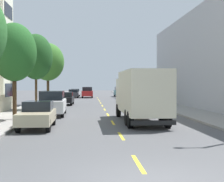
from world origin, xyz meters
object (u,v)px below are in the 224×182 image
(street_tree_third, at_px, (36,57))
(moving_red_sedan, at_px, (87,92))
(street_tree_farthest, at_px, (48,62))
(parked_suv_forest, at_px, (132,95))
(parked_suv_white, at_px, (52,103))
(parked_wagon_charcoal, at_px, (73,93))
(parked_hatchback_silver, at_px, (75,93))
(parked_suv_teal, at_px, (120,92))
(delivery_box_truck, at_px, (141,93))
(parked_hatchback_orange, at_px, (140,99))
(street_tree_second, at_px, (14,52))
(parked_hatchback_champagne, at_px, (37,115))
(parked_hatchback_black, at_px, (66,98))
(parked_pickup_navy, at_px, (125,94))

(street_tree_third, relative_size, moving_red_sedan, 1.45)
(street_tree_farthest, bearing_deg, parked_suv_forest, 22.83)
(parked_suv_white, height_order, parked_wagon_charcoal, parked_suv_white)
(street_tree_farthest, distance_m, parked_hatchback_silver, 24.36)
(parked_suv_teal, distance_m, parked_hatchback_silver, 8.98)
(parked_suv_teal, bearing_deg, delivery_box_truck, -93.88)
(parked_hatchback_orange, bearing_deg, parked_hatchback_silver, 108.20)
(street_tree_second, height_order, delivery_box_truck, street_tree_second)
(parked_hatchback_champagne, bearing_deg, delivery_box_truck, 19.79)
(street_tree_third, height_order, parked_suv_teal, street_tree_third)
(street_tree_second, height_order, parked_hatchback_orange, street_tree_second)
(street_tree_second, height_order, street_tree_farthest, street_tree_farthest)
(parked_hatchback_champagne, xyz_separation_m, parked_hatchback_silver, (0.16, 43.60, 0.00))
(parked_suv_white, xyz_separation_m, moving_red_sedan, (2.56, 31.03, 0.00))
(delivery_box_truck, bearing_deg, parked_suv_forest, 83.28)
(parked_suv_white, xyz_separation_m, parked_wagon_charcoal, (0.08, 30.99, -0.18))
(parked_hatchback_silver, height_order, parked_hatchback_orange, same)
(street_tree_third, bearing_deg, parked_hatchback_champagne, -80.03)
(parked_wagon_charcoal, bearing_deg, street_tree_farthest, -96.64)
(street_tree_second, relative_size, parked_suv_teal, 1.31)
(parked_hatchback_black, bearing_deg, parked_hatchback_orange, -10.23)
(parked_suv_teal, height_order, parked_hatchback_orange, parked_suv_teal)
(street_tree_third, height_order, parked_suv_white, street_tree_third)
(street_tree_third, distance_m, parked_suv_forest, 17.20)
(parked_hatchback_champagne, xyz_separation_m, moving_red_sedan, (2.58, 37.89, 0.23))
(parked_hatchback_champagne, xyz_separation_m, parked_suv_white, (0.01, 6.86, 0.23))
(parked_hatchback_champagne, xyz_separation_m, parked_hatchback_orange, (8.73, 17.53, 0.00))
(parked_wagon_charcoal, bearing_deg, parked_suv_white, -90.14)
(street_tree_second, relative_size, parked_suv_forest, 1.31)
(moving_red_sedan, bearing_deg, parked_hatchback_black, -97.40)
(parked_hatchback_black, relative_size, parked_pickup_navy, 0.76)
(delivery_box_truck, height_order, parked_pickup_navy, delivery_box_truck)
(street_tree_third, relative_size, parked_hatchback_champagne, 1.73)
(parked_hatchback_black, bearing_deg, delivery_box_truck, -70.27)
(street_tree_second, xyz_separation_m, parked_suv_teal, (10.85, 37.99, -3.55))
(delivery_box_truck, bearing_deg, parked_hatchback_champagne, -160.21)
(parked_hatchback_black, bearing_deg, street_tree_third, -105.90)
(street_tree_second, bearing_deg, parked_suv_teal, 74.05)
(street_tree_farthest, bearing_deg, parked_pickup_navy, 50.28)
(street_tree_farthest, bearing_deg, street_tree_second, -90.00)
(delivery_box_truck, relative_size, parked_pickup_navy, 1.52)
(parked_suv_teal, bearing_deg, street_tree_third, -110.04)
(parked_suv_white, bearing_deg, parked_hatchback_silver, 89.77)
(parked_pickup_navy, bearing_deg, street_tree_third, -117.00)
(parked_suv_teal, xyz_separation_m, parked_pickup_navy, (-0.02, -8.51, -0.16))
(parked_hatchback_black, bearing_deg, parked_suv_teal, 68.60)
(parked_hatchback_champagne, xyz_separation_m, parked_wagon_charcoal, (0.09, 37.85, 0.05))
(parked_suv_forest, distance_m, parked_hatchback_champagne, 25.82)
(parked_hatchback_black, height_order, parked_hatchback_orange, same)
(delivery_box_truck, bearing_deg, street_tree_farthest, 115.11)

